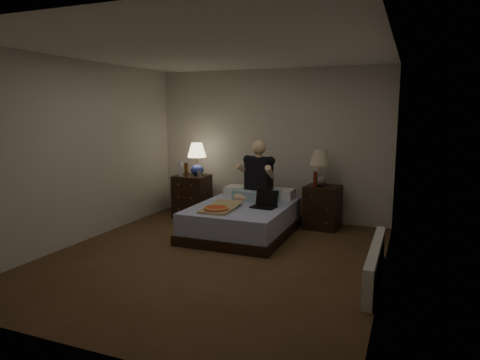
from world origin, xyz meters
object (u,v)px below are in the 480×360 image
at_px(bed, 243,219).
at_px(soda_can, 199,174).
at_px(laptop, 264,200).
at_px(water_bottle, 180,169).
at_px(beer_bottle_right, 315,179).
at_px(nightstand_right, 322,207).
at_px(beer_bottle_left, 186,170).
at_px(radiator, 375,263).
at_px(lamp_right, 320,168).
at_px(person, 257,171).
at_px(lamp_left, 197,159).
at_px(nightstand_left, 192,196).
at_px(pizza_box, 216,209).

relative_size(bed, soda_can, 17.66).
bearing_deg(laptop, soda_can, 160.92).
height_order(water_bottle, beer_bottle_right, water_bottle).
height_order(nightstand_right, beer_bottle_left, beer_bottle_left).
relative_size(water_bottle, soda_can, 2.50).
bearing_deg(soda_can, radiator, -29.76).
bearing_deg(beer_bottle_left, lamp_right, 5.68).
bearing_deg(nightstand_right, person, -153.52).
bearing_deg(water_bottle, bed, -21.51).
bearing_deg(lamp_left, laptop, -27.71).
height_order(nightstand_right, water_bottle, water_bottle).
bearing_deg(lamp_left, nightstand_right, 1.56).
relative_size(bed, beer_bottle_left, 7.68).
bearing_deg(nightstand_left, soda_can, -29.97).
bearing_deg(pizza_box, nightstand_right, 45.35).
distance_m(nightstand_left, soda_can, 0.47).
height_order(lamp_right, water_bottle, lamp_right).
distance_m(nightstand_right, lamp_right, 0.62).
relative_size(lamp_right, laptop, 1.65).
bearing_deg(soda_can, nightstand_right, 5.26).
relative_size(lamp_right, beer_bottle_right, 2.43).
distance_m(person, pizza_box, 1.07).
relative_size(nightstand_right, soda_can, 6.70).
height_order(bed, lamp_right, lamp_right).
xyz_separation_m(nightstand_right, radiator, (0.95, -1.90, -0.13)).
relative_size(nightstand_left, water_bottle, 2.87).
height_order(nightstand_left, beer_bottle_right, beer_bottle_right).
height_order(beer_bottle_left, radiator, beer_bottle_left).
bearing_deg(lamp_left, bed, -32.06).
bearing_deg(person, beer_bottle_left, -178.72).
height_order(pizza_box, radiator, pizza_box).
relative_size(nightstand_left, nightstand_right, 1.07).
xyz_separation_m(person, laptop, (0.26, -0.46, -0.35)).
bearing_deg(bed, person, 78.41).
relative_size(nightstand_left, person, 0.77).
height_order(lamp_left, water_bottle, lamp_left).
relative_size(pizza_box, radiator, 0.47).
bearing_deg(beer_bottle_left, lamp_left, 50.35).
height_order(bed, nightstand_right, nightstand_right).
distance_m(nightstand_right, lamp_left, 2.25).
bearing_deg(beer_bottle_right, radiator, -59.86).
bearing_deg(person, nightstand_right, 29.11).
xyz_separation_m(lamp_right, soda_can, (-1.99, -0.20, -0.18)).
xyz_separation_m(nightstand_left, lamp_left, (0.09, 0.02, 0.64)).
xyz_separation_m(bed, person, (0.08, 0.40, 0.69)).
bearing_deg(nightstand_right, lamp_left, -173.15).
bearing_deg(pizza_box, water_bottle, 135.04).
bearing_deg(nightstand_left, water_bottle, -132.93).
bearing_deg(nightstand_right, beer_bottle_right, -133.71).
relative_size(nightstand_left, lamp_right, 1.28).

